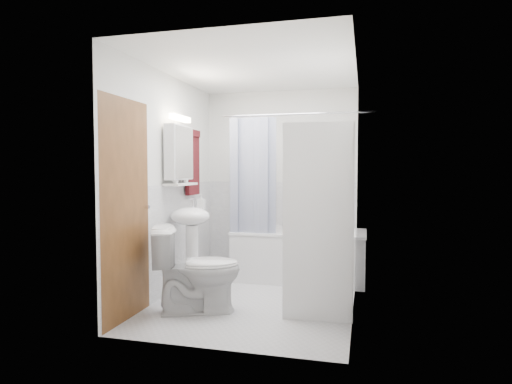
% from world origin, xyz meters
% --- Properties ---
extents(floor, '(2.60, 2.60, 0.00)m').
position_xyz_m(floor, '(0.00, 0.00, 0.00)').
color(floor, '#B6B6BB').
rests_on(floor, ground).
extents(room_walls, '(2.60, 2.60, 2.60)m').
position_xyz_m(room_walls, '(0.00, 0.00, 1.49)').
color(room_walls, white).
rests_on(room_walls, ground).
extents(wainscot, '(1.98, 2.58, 2.58)m').
position_xyz_m(wainscot, '(0.00, 0.29, 0.60)').
color(wainscot, white).
rests_on(wainscot, ground).
extents(door, '(0.05, 2.00, 2.00)m').
position_xyz_m(door, '(-0.95, -0.55, 1.00)').
color(door, brown).
rests_on(door, ground).
extents(bathtub, '(1.60, 0.76, 0.61)m').
position_xyz_m(bathtub, '(0.32, 0.92, 0.34)').
color(bathtub, white).
rests_on(bathtub, ground).
extents(tub_spout, '(0.04, 0.12, 0.04)m').
position_xyz_m(tub_spout, '(0.52, 1.25, 0.93)').
color(tub_spout, silver).
rests_on(tub_spout, room_walls).
extents(curtain_rod, '(1.78, 0.02, 0.02)m').
position_xyz_m(curtain_rod, '(0.32, 0.60, 2.00)').
color(curtain_rod, silver).
rests_on(curtain_rod, room_walls).
extents(shower_curtain, '(0.55, 0.02, 1.45)m').
position_xyz_m(shower_curtain, '(-0.20, 0.60, 1.25)').
color(shower_curtain, '#16214E').
rests_on(shower_curtain, curtain_rod).
extents(sink, '(0.44, 0.37, 1.04)m').
position_xyz_m(sink, '(-0.75, 0.05, 0.70)').
color(sink, white).
rests_on(sink, ground).
extents(medicine_cabinet, '(0.13, 0.50, 0.71)m').
position_xyz_m(medicine_cabinet, '(-0.90, 0.10, 1.57)').
color(medicine_cabinet, white).
rests_on(medicine_cabinet, room_walls).
extents(shelf, '(0.18, 0.54, 0.02)m').
position_xyz_m(shelf, '(-0.89, 0.10, 1.20)').
color(shelf, silver).
rests_on(shelf, room_walls).
extents(shower_caddy, '(0.22, 0.06, 0.02)m').
position_xyz_m(shower_caddy, '(0.57, 1.24, 1.15)').
color(shower_caddy, silver).
rests_on(shower_caddy, room_walls).
extents(towel, '(0.07, 0.33, 0.80)m').
position_xyz_m(towel, '(-0.94, 0.56, 1.46)').
color(towel, '#4D140D').
rests_on(towel, room_walls).
extents(washer_dryer, '(0.67, 0.66, 1.78)m').
position_xyz_m(washer_dryer, '(0.68, -0.19, 0.89)').
color(washer_dryer, white).
rests_on(washer_dryer, ground).
extents(toilet, '(0.94, 0.74, 0.81)m').
position_xyz_m(toilet, '(-0.45, -0.52, 0.41)').
color(toilet, white).
rests_on(toilet, ground).
extents(soap_pump, '(0.08, 0.17, 0.08)m').
position_xyz_m(soap_pump, '(-0.71, 0.25, 0.95)').
color(soap_pump, gray).
rests_on(soap_pump, sink).
extents(shelf_bottle, '(0.07, 0.18, 0.07)m').
position_xyz_m(shelf_bottle, '(-0.89, -0.05, 1.25)').
color(shelf_bottle, gray).
rests_on(shelf_bottle, shelf).
extents(shelf_cup, '(0.10, 0.09, 0.10)m').
position_xyz_m(shelf_cup, '(-0.89, 0.22, 1.26)').
color(shelf_cup, gray).
rests_on(shelf_cup, shelf).
extents(shampoo_a, '(0.13, 0.17, 0.13)m').
position_xyz_m(shampoo_a, '(0.35, 1.24, 1.23)').
color(shampoo_a, gray).
rests_on(shampoo_a, shower_caddy).
extents(shampoo_b, '(0.08, 0.21, 0.08)m').
position_xyz_m(shampoo_b, '(0.47, 1.24, 1.20)').
color(shampoo_b, navy).
rests_on(shampoo_b, shower_caddy).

